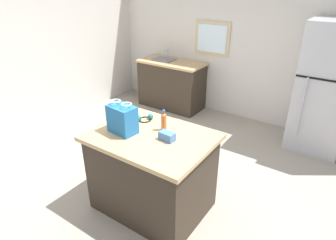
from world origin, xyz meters
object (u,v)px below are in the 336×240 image
(shopping_bag, at_px, (122,119))
(bottle, at_px, (164,121))
(kitchen_island, at_px, (152,172))
(ear_defenders, at_px, (145,118))
(refrigerator, at_px, (326,89))
(small_box, at_px, (167,136))

(shopping_bag, bearing_deg, bottle, 39.92)
(kitchen_island, relative_size, bottle, 5.36)
(kitchen_island, distance_m, ear_defenders, 0.60)
(refrigerator, xyz_separation_m, bottle, (-1.19, -2.29, 0.08))
(kitchen_island, distance_m, small_box, 0.53)
(kitchen_island, bearing_deg, shopping_bag, -159.10)
(small_box, bearing_deg, ear_defenders, 153.84)
(small_box, xyz_separation_m, bottle, (-0.14, 0.15, 0.06))
(bottle, relative_size, ear_defenders, 1.10)
(bottle, bearing_deg, refrigerator, 62.42)
(shopping_bag, height_order, bottle, shopping_bag)
(kitchen_island, distance_m, bottle, 0.58)
(refrigerator, height_order, small_box, refrigerator)
(refrigerator, height_order, shopping_bag, refrigerator)
(refrigerator, height_order, ear_defenders, refrigerator)
(bottle, bearing_deg, small_box, -46.39)
(refrigerator, bearing_deg, small_box, -113.30)
(kitchen_island, bearing_deg, refrigerator, 63.22)
(refrigerator, height_order, bottle, refrigerator)
(ear_defenders, bearing_deg, refrigerator, 55.76)
(shopping_bag, xyz_separation_m, small_box, (0.47, 0.12, -0.11))
(ear_defenders, bearing_deg, kitchen_island, -40.99)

